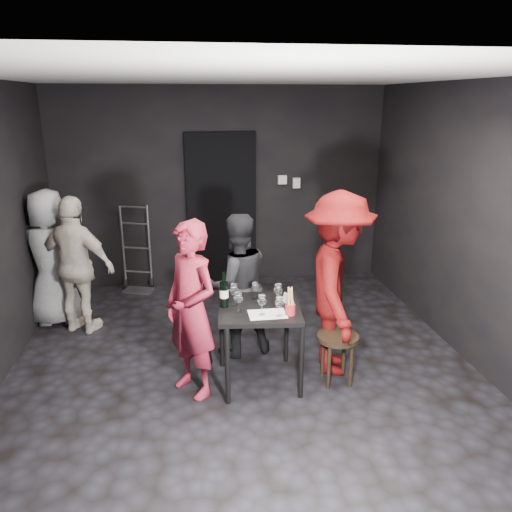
{
  "coord_description": "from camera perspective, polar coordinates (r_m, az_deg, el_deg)",
  "views": [
    {
      "loc": [
        -0.49,
        -4.32,
        2.52
      ],
      "look_at": [
        0.17,
        0.25,
        1.06
      ],
      "focal_mm": 35.0,
      "sensor_mm": 36.0,
      "label": 1
    }
  ],
  "objects": [
    {
      "name": "wall_right",
      "position": [
        5.25,
        23.61,
        3.18
      ],
      "size": [
        0.04,
        5.0,
        2.7
      ],
      "primitive_type": "cube",
      "color": "black",
      "rests_on": "ground"
    },
    {
      "name": "wine_glass_d",
      "position": [
        4.26,
        0.68,
        -5.5
      ],
      "size": [
        0.1,
        0.1,
        0.2
      ],
      "primitive_type": null,
      "rotation": [
        0.0,
        0.0,
        -0.33
      ],
      "color": "white",
      "rests_on": "tasting_table"
    },
    {
      "name": "bystander_grey",
      "position": [
        6.11,
        -22.36,
        0.16
      ],
      "size": [
        0.82,
        0.46,
        1.67
      ],
      "primitive_type": "imported",
      "rotation": [
        0.0,
        0.0,
        3.16
      ],
      "color": "#959595",
      "rests_on": "floor"
    },
    {
      "name": "wine_bottle",
      "position": [
        4.43,
        -3.68,
        -4.31
      ],
      "size": [
        0.08,
        0.08,
        0.33
      ],
      "rotation": [
        0.0,
        0.0,
        0.1
      ],
      "color": "black",
      "rests_on": "tasting_table"
    },
    {
      "name": "ceiling",
      "position": [
        4.35,
        -1.8,
        19.92
      ],
      "size": [
        4.5,
        5.0,
        0.02
      ],
      "primitive_type": "cube",
      "color": "silver",
      "rests_on": "ground"
    },
    {
      "name": "wine_glass_b",
      "position": [
        4.47,
        -2.53,
        -4.29
      ],
      "size": [
        0.1,
        0.1,
        0.22
      ],
      "primitive_type": null,
      "rotation": [
        0.0,
        0.0,
        -0.28
      ],
      "color": "white",
      "rests_on": "tasting_table"
    },
    {
      "name": "woman_black",
      "position": [
        5.01,
        -2.21,
        -3.52
      ],
      "size": [
        0.77,
        0.53,
        1.44
      ],
      "primitive_type": "imported",
      "rotation": [
        0.0,
        0.0,
        3.36
      ],
      "color": "black",
      "rests_on": "floor"
    },
    {
      "name": "stool",
      "position": [
        4.68,
        9.3,
        -9.88
      ],
      "size": [
        0.38,
        0.38,
        0.47
      ],
      "rotation": [
        0.0,
        0.0,
        0.22
      ],
      "color": "#392219",
      "rests_on": "floor"
    },
    {
      "name": "floor",
      "position": [
        5.02,
        -1.5,
        -12.57
      ],
      "size": [
        4.5,
        5.0,
        0.02
      ],
      "primitive_type": "cube",
      "color": "black",
      "rests_on": "ground"
    },
    {
      "name": "wallbox_upper",
      "position": [
        6.98,
        3.01,
        8.71
      ],
      "size": [
        0.12,
        0.06,
        0.12
      ],
      "primitive_type": "cube",
      "color": "#B7B7B2",
      "rests_on": "wall_back"
    },
    {
      "name": "wallbox_lower",
      "position": [
        7.03,
        4.62,
        8.33
      ],
      "size": [
        0.1,
        0.06,
        0.14
      ],
      "primitive_type": "cube",
      "color": "#B7B7B2",
      "rests_on": "wall_back"
    },
    {
      "name": "wall_front",
      "position": [
        2.22,
        6.13,
        -14.42
      ],
      "size": [
        4.5,
        0.04,
        2.7
      ],
      "primitive_type": "cube",
      "color": "black",
      "rests_on": "ground"
    },
    {
      "name": "tasting_table",
      "position": [
        4.51,
        0.38,
        -6.95
      ],
      "size": [
        0.72,
        0.72,
        0.75
      ],
      "rotation": [
        0.0,
        0.0,
        -0.1
      ],
      "color": "black",
      "rests_on": "floor"
    },
    {
      "name": "wall_back",
      "position": [
        6.93,
        -4.06,
        7.79
      ],
      "size": [
        4.5,
        0.04,
        2.7
      ],
      "primitive_type": "cube",
      "color": "black",
      "rests_on": "ground"
    },
    {
      "name": "breadstick_cup",
      "position": [
        4.27,
        3.95,
        -5.22
      ],
      "size": [
        0.09,
        0.09,
        0.27
      ],
      "rotation": [
        0.0,
        0.0,
        -0.05
      ],
      "color": "red",
      "rests_on": "tasting_table"
    },
    {
      "name": "reserved_card",
      "position": [
        4.53,
        3.54,
        -4.9
      ],
      "size": [
        0.1,
        0.13,
        0.09
      ],
      "primitive_type": null,
      "rotation": [
        0.0,
        0.0,
        0.33
      ],
      "color": "white",
      "rests_on": "tasting_table"
    },
    {
      "name": "bystander_cream",
      "position": [
        5.79,
        -19.8,
        -0.84
      ],
      "size": [
        1.04,
        0.8,
        1.59
      ],
      "primitive_type": "imported",
      "rotation": [
        0.0,
        0.0,
        2.7
      ],
      "color": "beige",
      "rests_on": "floor"
    },
    {
      "name": "server_red",
      "position": [
        4.32,
        -7.42,
        -5.67
      ],
      "size": [
        0.69,
        0.72,
        1.65
      ],
      "primitive_type": "imported",
      "rotation": [
        0.0,
        0.0,
        -0.9
      ],
      "color": "#A22135",
      "rests_on": "floor"
    },
    {
      "name": "doorway",
      "position": [
        6.93,
        -3.96,
        5.27
      ],
      "size": [
        0.95,
        0.1,
        2.1
      ],
      "primitive_type": "cube",
      "color": "black",
      "rests_on": "ground"
    },
    {
      "name": "wine_glass_a",
      "position": [
        4.32,
        -2.01,
        -5.18
      ],
      "size": [
        0.1,
        0.1,
        0.2
      ],
      "primitive_type": null,
      "rotation": [
        0.0,
        0.0,
        -0.3
      ],
      "color": "white",
      "rests_on": "tasting_table"
    },
    {
      "name": "wine_glass_f",
      "position": [
        4.47,
        2.54,
        -4.3
      ],
      "size": [
        0.09,
        0.09,
        0.22
      ],
      "primitive_type": null,
      "rotation": [
        0.0,
        0.0,
        0.12
      ],
      "color": "white",
      "rests_on": "tasting_table"
    },
    {
      "name": "hand_truck",
      "position": [
        7.03,
        -13.31,
        -2.07
      ],
      "size": [
        0.39,
        0.33,
        1.17
      ],
      "rotation": [
        0.0,
        0.0,
        -0.31
      ],
      "color": "#B2B2B7",
      "rests_on": "floor"
    },
    {
      "name": "man_maroon",
      "position": [
        4.66,
        9.38,
        -1.58
      ],
      "size": [
        0.86,
        1.4,
        2.02
      ],
      "primitive_type": "imported",
      "rotation": [
        0.0,
        0.0,
        1.36
      ],
      "color": "#5A0A0A",
      "rests_on": "floor"
    },
    {
      "name": "wine_glass_e",
      "position": [
        4.23,
        2.67,
        -5.7
      ],
      "size": [
        0.1,
        0.1,
        0.2
      ],
      "primitive_type": null,
      "rotation": [
        0.0,
        0.0,
        0.36
      ],
      "color": "white",
      "rests_on": "tasting_table"
    },
    {
      "name": "tasting_mat",
      "position": [
        4.31,
        1.31,
        -6.66
      ],
      "size": [
        0.32,
        0.22,
        0.0
      ],
      "primitive_type": "cube",
      "rotation": [
        0.0,
        0.0,
        0.01
      ],
      "color": "white",
      "rests_on": "tasting_table"
    },
    {
      "name": "wine_glass_c",
      "position": [
        4.6,
        -0.1,
        -3.9
      ],
      "size": [
        0.08,
        0.08,
        0.18
      ],
      "primitive_type": null,
      "rotation": [
        0.0,
        0.0,
        0.16
      ],
      "color": "white",
      "rests_on": "tasting_table"
    }
  ]
}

